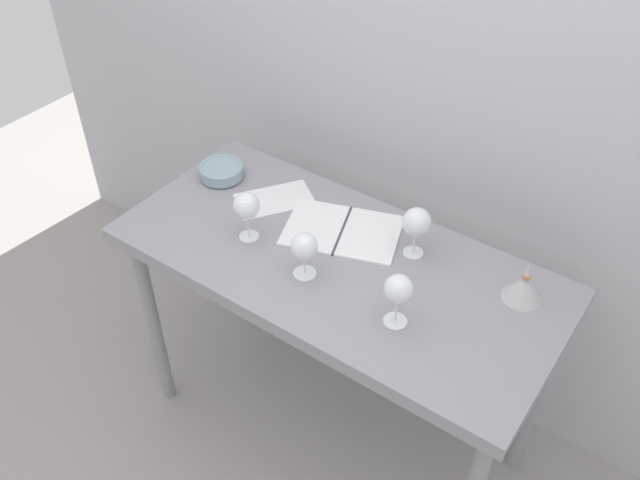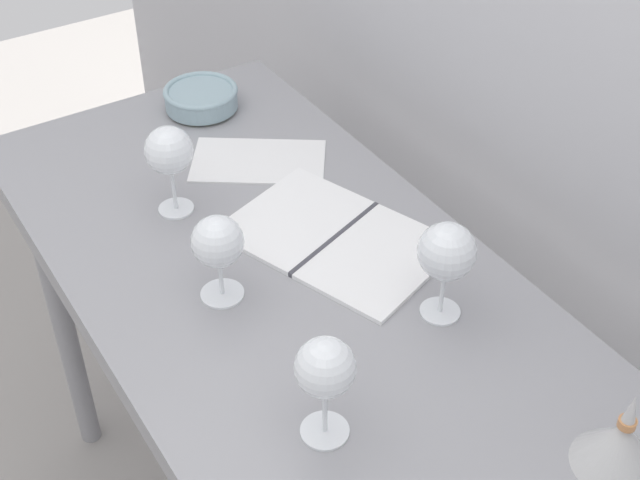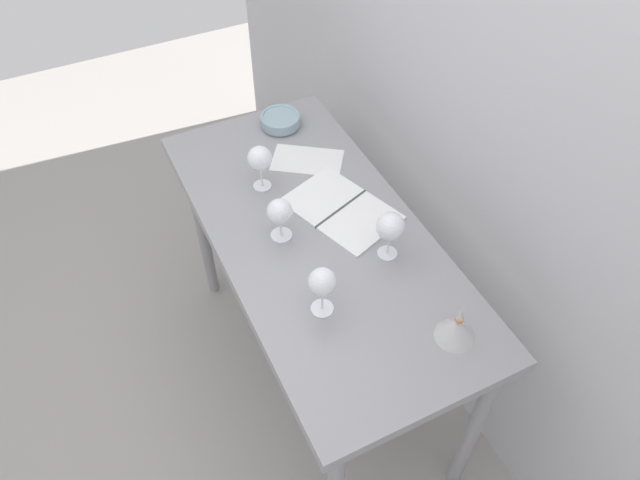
{
  "view_description": "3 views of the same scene",
  "coord_description": "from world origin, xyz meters",
  "px_view_note": "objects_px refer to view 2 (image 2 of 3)",
  "views": [
    {
      "loc": [
        0.86,
        -1.31,
        2.32
      ],
      "look_at": [
        -0.03,
        -0.05,
        0.99
      ],
      "focal_mm": 38.54,
      "sensor_mm": 36.0,
      "label": 1
    },
    {
      "loc": [
        0.94,
        -0.55,
        1.87
      ],
      "look_at": [
        -0.01,
        0.05,
        0.96
      ],
      "focal_mm": 50.14,
      "sensor_mm": 36.0,
      "label": 2
    },
    {
      "loc": [
        1.21,
        -0.59,
        2.34
      ],
      "look_at": [
        0.08,
        -0.03,
        0.95
      ],
      "focal_mm": 33.85,
      "sensor_mm": 36.0,
      "label": 3
    }
  ],
  "objects_px": {
    "wine_glass_far_right": "(447,254)",
    "open_notebook": "(335,238)",
    "tasting_bowl": "(201,98)",
    "tasting_sheet_upper": "(259,161)",
    "wine_glass_near_left": "(169,152)",
    "wine_glass_near_right": "(325,370)",
    "wine_glass_near_center": "(218,244)",
    "decanter_funnel": "(620,445)"
  },
  "relations": [
    {
      "from": "wine_glass_near_left",
      "to": "decanter_funnel",
      "type": "relative_size",
      "value": 1.27
    },
    {
      "from": "wine_glass_near_right",
      "to": "wine_glass_near_center",
      "type": "height_order",
      "value": "wine_glass_near_right"
    },
    {
      "from": "wine_glass_far_right",
      "to": "decanter_funnel",
      "type": "height_order",
      "value": "wine_glass_far_right"
    },
    {
      "from": "wine_glass_near_center",
      "to": "tasting_bowl",
      "type": "distance_m",
      "value": 0.59
    },
    {
      "from": "open_notebook",
      "to": "wine_glass_far_right",
      "type": "bearing_deg",
      "value": -9.77
    },
    {
      "from": "tasting_bowl",
      "to": "decanter_funnel",
      "type": "distance_m",
      "value": 1.1
    },
    {
      "from": "wine_glass_near_left",
      "to": "tasting_sheet_upper",
      "type": "xyz_separation_m",
      "value": [
        -0.05,
        0.2,
        -0.12
      ]
    },
    {
      "from": "wine_glass_near_center",
      "to": "tasting_bowl",
      "type": "xyz_separation_m",
      "value": [
        -0.53,
        0.23,
        -0.08
      ]
    },
    {
      "from": "wine_glass_near_left",
      "to": "wine_glass_near_center",
      "type": "xyz_separation_m",
      "value": [
        0.25,
        -0.03,
        -0.02
      ]
    },
    {
      "from": "wine_glass_near_right",
      "to": "wine_glass_near_center",
      "type": "bearing_deg",
      "value": 178.21
    },
    {
      "from": "wine_glass_near_left",
      "to": "tasting_bowl",
      "type": "bearing_deg",
      "value": 145.79
    },
    {
      "from": "wine_glass_near_center",
      "to": "decanter_funnel",
      "type": "relative_size",
      "value": 1.14
    },
    {
      "from": "open_notebook",
      "to": "tasting_sheet_upper",
      "type": "xyz_separation_m",
      "value": [
        -0.28,
        0.01,
        -0.0
      ]
    },
    {
      "from": "wine_glass_near_center",
      "to": "wine_glass_far_right",
      "type": "height_order",
      "value": "wine_glass_far_right"
    },
    {
      "from": "wine_glass_near_center",
      "to": "tasting_bowl",
      "type": "bearing_deg",
      "value": 156.65
    },
    {
      "from": "open_notebook",
      "to": "tasting_sheet_upper",
      "type": "height_order",
      "value": "open_notebook"
    },
    {
      "from": "wine_glass_far_right",
      "to": "wine_glass_near_center",
      "type": "bearing_deg",
      "value": -129.16
    },
    {
      "from": "wine_glass_near_right",
      "to": "wine_glass_near_center",
      "type": "xyz_separation_m",
      "value": [
        -0.32,
        0.01,
        -0.02
      ]
    },
    {
      "from": "wine_glass_far_right",
      "to": "decanter_funnel",
      "type": "xyz_separation_m",
      "value": [
        0.35,
        0.01,
        -0.08
      ]
    },
    {
      "from": "open_notebook",
      "to": "tasting_bowl",
      "type": "height_order",
      "value": "tasting_bowl"
    },
    {
      "from": "wine_glass_near_left",
      "to": "open_notebook",
      "type": "distance_m",
      "value": 0.32
    },
    {
      "from": "wine_glass_near_left",
      "to": "decanter_funnel",
      "type": "height_order",
      "value": "wine_glass_near_left"
    },
    {
      "from": "wine_glass_far_right",
      "to": "tasting_bowl",
      "type": "xyz_separation_m",
      "value": [
        -0.75,
        -0.04,
        -0.09
      ]
    },
    {
      "from": "wine_glass_far_right",
      "to": "open_notebook",
      "type": "relative_size",
      "value": 0.4
    },
    {
      "from": "wine_glass_far_right",
      "to": "open_notebook",
      "type": "height_order",
      "value": "wine_glass_far_right"
    },
    {
      "from": "wine_glass_far_right",
      "to": "open_notebook",
      "type": "xyz_separation_m",
      "value": [
        -0.24,
        -0.04,
        -0.12
      ]
    },
    {
      "from": "wine_glass_near_left",
      "to": "wine_glass_near_center",
      "type": "height_order",
      "value": "wine_glass_near_left"
    },
    {
      "from": "open_notebook",
      "to": "tasting_bowl",
      "type": "xyz_separation_m",
      "value": [
        -0.52,
        0.0,
        0.02
      ]
    },
    {
      "from": "tasting_sheet_upper",
      "to": "wine_glass_near_center",
      "type": "bearing_deg",
      "value": -3.29
    },
    {
      "from": "wine_glass_near_center",
      "to": "wine_glass_near_left",
      "type": "bearing_deg",
      "value": 172.0
    },
    {
      "from": "wine_glass_near_right",
      "to": "open_notebook",
      "type": "xyz_separation_m",
      "value": [
        -0.34,
        0.24,
        -0.12
      ]
    },
    {
      "from": "tasting_bowl",
      "to": "decanter_funnel",
      "type": "relative_size",
      "value": 1.16
    },
    {
      "from": "wine_glass_near_right",
      "to": "decanter_funnel",
      "type": "xyz_separation_m",
      "value": [
        0.25,
        0.29,
        -0.08
      ]
    },
    {
      "from": "wine_glass_far_right",
      "to": "tasting_bowl",
      "type": "bearing_deg",
      "value": -177.04
    },
    {
      "from": "tasting_sheet_upper",
      "to": "open_notebook",
      "type": "bearing_deg",
      "value": 33.46
    },
    {
      "from": "wine_glass_near_left",
      "to": "wine_glass_far_right",
      "type": "bearing_deg",
      "value": 26.79
    },
    {
      "from": "tasting_sheet_upper",
      "to": "tasting_bowl",
      "type": "distance_m",
      "value": 0.23
    },
    {
      "from": "open_notebook",
      "to": "tasting_bowl",
      "type": "bearing_deg",
      "value": 160.37
    },
    {
      "from": "decanter_funnel",
      "to": "wine_glass_near_center",
      "type": "bearing_deg",
      "value": -153.48
    },
    {
      "from": "wine_glass_near_right",
      "to": "wine_glass_far_right",
      "type": "relative_size",
      "value": 0.99
    },
    {
      "from": "tasting_bowl",
      "to": "open_notebook",
      "type": "bearing_deg",
      "value": -0.18
    },
    {
      "from": "wine_glass_far_right",
      "to": "tasting_sheet_upper",
      "type": "xyz_separation_m",
      "value": [
        -0.52,
        -0.03,
        -0.12
      ]
    }
  ]
}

